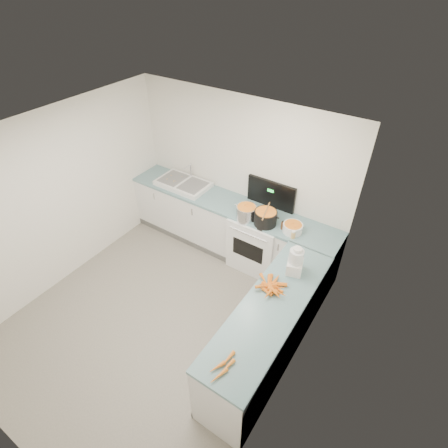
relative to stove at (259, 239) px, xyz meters
The scene contains 19 objects.
floor 1.84m from the stove, 108.07° to the right, with size 3.50×4.00×0.00m, color gray, non-canonical shape.
ceiling 2.69m from the stove, 108.07° to the right, with size 3.50×4.00×0.00m, color white, non-canonical shape.
wall_back 1.00m from the stove, 150.23° to the left, with size 3.50×2.50×0.00m, color white, non-canonical shape.
wall_left 2.96m from the stove, 143.77° to the right, with size 4.00×2.50×0.00m, color white, non-canonical shape.
wall_right 2.21m from the stove, 54.55° to the right, with size 4.00×2.50×0.00m, color white, non-canonical shape.
counter_back 0.55m from the stove, behind, with size 3.50×0.62×0.94m.
counter_right 1.65m from the stove, 56.99° to the right, with size 0.62×2.20×0.94m.
stove is the anchor object (origin of this frame).
sink 1.54m from the stove, behind, with size 0.86×0.52×0.31m.
steel_pot 0.60m from the stove, 129.48° to the right, with size 0.29×0.29×0.21m, color silver.
black_pot 0.60m from the stove, 44.00° to the right, with size 0.32×0.32×0.23m, color black.
wooden_spoon 0.71m from the stove, 44.00° to the right, with size 0.02×0.02×0.43m, color #AD7A47.
mixing_bowl 0.76m from the stove, ahead, with size 0.27×0.27×0.12m, color white.
extract_bottle 0.67m from the stove, 15.69° to the right, with size 0.05×0.05×0.11m, color #593319.
spice_jar 0.82m from the stove, 19.00° to the right, with size 0.06×0.06×0.10m, color #E5B266.
food_processor 1.32m from the stove, 41.23° to the right, with size 0.24×0.26×0.37m.
carrot_pile 1.49m from the stove, 55.91° to the right, with size 0.40×0.42×0.09m.
peeled_carrots 2.47m from the stove, 69.29° to the right, with size 0.16×0.38×0.04m.
peelings 1.73m from the stove, behind, with size 0.22×0.26×0.01m.
Camera 1 is at (2.36, -2.00, 3.97)m, focal length 28.00 mm.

